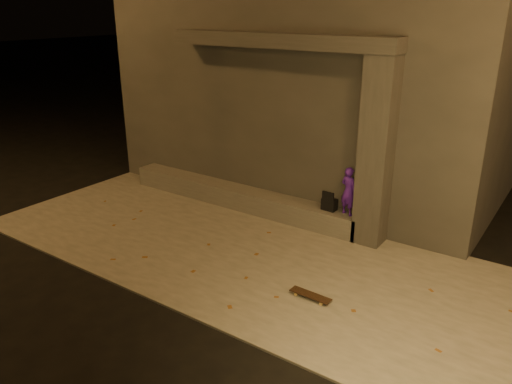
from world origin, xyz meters
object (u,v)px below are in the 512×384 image
Objects in this scene: skateboard at (310,295)px; backpack at (329,203)px; skateboarder at (349,191)px; column at (376,153)px.

backpack is at bearing 113.11° from skateboard.
skateboarder is at bearing 104.75° from skateboard.
column reaches higher than skateboarder.
column is 5.14× the size of skateboard.
skateboarder reaches higher than backpack.
column is 3.64× the size of skateboarder.
skateboard is at bearing -88.63° from column.
backpack is 2.73m from skateboard.
column is 3.04m from skateboard.
backpack is at bearing 180.00° from column.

